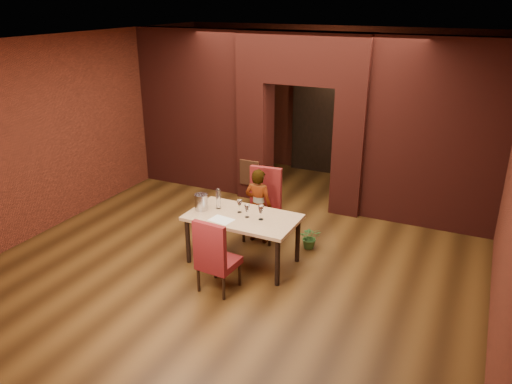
{
  "coord_description": "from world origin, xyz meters",
  "views": [
    {
      "loc": [
        3.09,
        -6.54,
        3.78
      ],
      "look_at": [
        0.0,
        0.0,
        0.92
      ],
      "focal_mm": 35.0,
      "sensor_mm": 36.0,
      "label": 1
    }
  ],
  "objects_px": {
    "wine_glass_a": "(239,206)",
    "wine_glass_b": "(247,211)",
    "person_seated": "(258,206)",
    "potted_plant": "(310,237)",
    "wine_glass_c": "(261,213)",
    "dining_table": "(243,239)",
    "chair_near": "(219,254)",
    "chair_far": "(261,205)",
    "wine_bucket": "(201,202)",
    "water_bottle": "(218,198)"
  },
  "relations": [
    {
      "from": "wine_bucket",
      "to": "potted_plant",
      "type": "xyz_separation_m",
      "value": [
        1.43,
        0.92,
        -0.7
      ]
    },
    {
      "from": "wine_glass_c",
      "to": "chair_near",
      "type": "bearing_deg",
      "value": -107.87
    },
    {
      "from": "wine_glass_c",
      "to": "dining_table",
      "type": "bearing_deg",
      "value": 179.47
    },
    {
      "from": "wine_bucket",
      "to": "chair_near",
      "type": "bearing_deg",
      "value": -46.51
    },
    {
      "from": "chair_far",
      "to": "water_bottle",
      "type": "bearing_deg",
      "value": -121.84
    },
    {
      "from": "dining_table",
      "to": "chair_near",
      "type": "relative_size",
      "value": 1.52
    },
    {
      "from": "wine_glass_b",
      "to": "potted_plant",
      "type": "bearing_deg",
      "value": 51.76
    },
    {
      "from": "water_bottle",
      "to": "wine_glass_b",
      "type": "bearing_deg",
      "value": -12.01
    },
    {
      "from": "dining_table",
      "to": "wine_glass_c",
      "type": "relative_size",
      "value": 7.48
    },
    {
      "from": "wine_glass_c",
      "to": "wine_bucket",
      "type": "bearing_deg",
      "value": -176.49
    },
    {
      "from": "wine_glass_a",
      "to": "water_bottle",
      "type": "bearing_deg",
      "value": 179.0
    },
    {
      "from": "wine_glass_b",
      "to": "wine_bucket",
      "type": "height_order",
      "value": "wine_bucket"
    },
    {
      "from": "wine_bucket",
      "to": "wine_glass_a",
      "type": "bearing_deg",
      "value": 15.29
    },
    {
      "from": "potted_plant",
      "to": "chair_far",
      "type": "bearing_deg",
      "value": -179.13
    },
    {
      "from": "chair_far",
      "to": "wine_glass_c",
      "type": "bearing_deg",
      "value": -71.0
    },
    {
      "from": "wine_glass_b",
      "to": "wine_glass_c",
      "type": "xyz_separation_m",
      "value": [
        0.22,
        0.01,
        0.01
      ]
    },
    {
      "from": "chair_far",
      "to": "wine_glass_c",
      "type": "height_order",
      "value": "chair_far"
    },
    {
      "from": "person_seated",
      "to": "wine_glass_b",
      "type": "xyz_separation_m",
      "value": [
        0.17,
        -0.75,
        0.24
      ]
    },
    {
      "from": "potted_plant",
      "to": "wine_glass_a",
      "type": "bearing_deg",
      "value": -138.59
    },
    {
      "from": "person_seated",
      "to": "wine_glass_c",
      "type": "distance_m",
      "value": 0.87
    },
    {
      "from": "wine_glass_a",
      "to": "water_bottle",
      "type": "relative_size",
      "value": 0.61
    },
    {
      "from": "chair_far",
      "to": "wine_glass_a",
      "type": "xyz_separation_m",
      "value": [
        -0.01,
        -0.75,
        0.27
      ]
    },
    {
      "from": "chair_near",
      "to": "wine_bucket",
      "type": "distance_m",
      "value": 1.08
    },
    {
      "from": "chair_near",
      "to": "wine_bucket",
      "type": "xyz_separation_m",
      "value": [
        -0.7,
        0.74,
        0.35
      ]
    },
    {
      "from": "dining_table",
      "to": "chair_near",
      "type": "distance_m",
      "value": 0.82
    },
    {
      "from": "dining_table",
      "to": "person_seated",
      "type": "bearing_deg",
      "value": 97.75
    },
    {
      "from": "person_seated",
      "to": "chair_far",
      "type": "bearing_deg",
      "value": -92.91
    },
    {
      "from": "chair_near",
      "to": "wine_glass_b",
      "type": "distance_m",
      "value": 0.85
    },
    {
      "from": "wine_glass_a",
      "to": "potted_plant",
      "type": "height_order",
      "value": "wine_glass_a"
    },
    {
      "from": "chair_near",
      "to": "person_seated",
      "type": "relative_size",
      "value": 0.86
    },
    {
      "from": "dining_table",
      "to": "wine_glass_a",
      "type": "relative_size",
      "value": 8.32
    },
    {
      "from": "wine_bucket",
      "to": "water_bottle",
      "type": "xyz_separation_m",
      "value": [
        0.21,
        0.16,
        0.04
      ]
    },
    {
      "from": "dining_table",
      "to": "potted_plant",
      "type": "xyz_separation_m",
      "value": [
        0.77,
        0.86,
        -0.2
      ]
    },
    {
      "from": "chair_far",
      "to": "wine_glass_a",
      "type": "distance_m",
      "value": 0.8
    },
    {
      "from": "person_seated",
      "to": "wine_glass_b",
      "type": "bearing_deg",
      "value": 101.93
    },
    {
      "from": "wine_glass_c",
      "to": "wine_glass_b",
      "type": "bearing_deg",
      "value": -176.68
    },
    {
      "from": "wine_glass_c",
      "to": "person_seated",
      "type": "bearing_deg",
      "value": 117.5
    },
    {
      "from": "wine_glass_b",
      "to": "chair_far",
      "type": "bearing_deg",
      "value": 100.97
    },
    {
      "from": "dining_table",
      "to": "chair_far",
      "type": "height_order",
      "value": "chair_far"
    },
    {
      "from": "wine_glass_a",
      "to": "water_bottle",
      "type": "xyz_separation_m",
      "value": [
        -0.36,
        0.01,
        0.06
      ]
    },
    {
      "from": "person_seated",
      "to": "potted_plant",
      "type": "relative_size",
      "value": 3.36
    },
    {
      "from": "dining_table",
      "to": "wine_glass_a",
      "type": "distance_m",
      "value": 0.5
    },
    {
      "from": "wine_glass_c",
      "to": "wine_bucket",
      "type": "relative_size",
      "value": 0.88
    },
    {
      "from": "wine_glass_a",
      "to": "wine_bucket",
      "type": "relative_size",
      "value": 0.79
    },
    {
      "from": "wine_glass_a",
      "to": "wine_glass_b",
      "type": "bearing_deg",
      "value": -31.19
    },
    {
      "from": "wine_glass_b",
      "to": "potted_plant",
      "type": "height_order",
      "value": "wine_glass_b"
    },
    {
      "from": "wine_glass_c",
      "to": "potted_plant",
      "type": "bearing_deg",
      "value": 61.24
    },
    {
      "from": "chair_far",
      "to": "water_bottle",
      "type": "relative_size",
      "value": 3.67
    },
    {
      "from": "chair_near",
      "to": "wine_glass_c",
      "type": "distance_m",
      "value": 0.9
    },
    {
      "from": "chair_near",
      "to": "wine_glass_b",
      "type": "bearing_deg",
      "value": -88.72
    }
  ]
}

